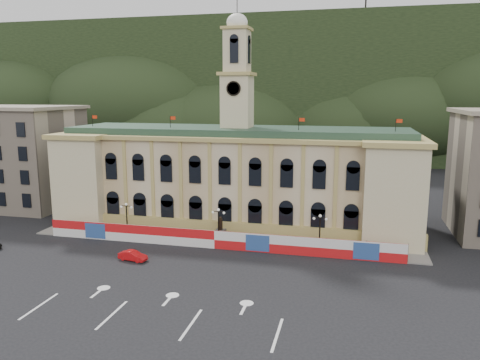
# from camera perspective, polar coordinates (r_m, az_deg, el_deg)

# --- Properties ---
(ground) EXTENTS (260.00, 260.00, 0.00)m
(ground) POSITION_cam_1_polar(r_m,az_deg,el_deg) (51.49, -8.02, -13.52)
(ground) COLOR black
(ground) RESTS_ON ground
(lane_markings) EXTENTS (26.00, 10.00, 0.02)m
(lane_markings) POSITION_cam_1_polar(r_m,az_deg,el_deg) (47.33, -10.32, -15.84)
(lane_markings) COLOR white
(lane_markings) RESTS_ON ground
(hill_ridge) EXTENTS (230.00, 80.00, 64.00)m
(hill_ridge) POSITION_cam_1_polar(r_m,az_deg,el_deg) (166.55, 7.56, 9.97)
(hill_ridge) COLOR black
(hill_ridge) RESTS_ON ground
(city_hall) EXTENTS (56.20, 17.60, 37.10)m
(city_hall) POSITION_cam_1_polar(r_m,az_deg,el_deg) (74.55, -0.40, 0.46)
(city_hall) COLOR beige
(city_hall) RESTS_ON ground
(side_building_left) EXTENTS (21.00, 17.00, 18.60)m
(side_building_left) POSITION_cam_1_polar(r_m,az_deg,el_deg) (96.81, -25.45, 2.65)
(side_building_left) COLOR #BFAA93
(side_building_left) RESTS_ON ground
(hoarding_fence) EXTENTS (50.00, 0.44, 2.50)m
(hoarding_fence) POSITION_cam_1_polar(r_m,az_deg,el_deg) (64.34, -3.06, -7.26)
(hoarding_fence) COLOR red
(hoarding_fence) RESTS_ON ground
(pavement) EXTENTS (56.00, 5.50, 0.16)m
(pavement) POSITION_cam_1_polar(r_m,az_deg,el_deg) (67.17, -2.44, -7.53)
(pavement) COLOR slate
(pavement) RESTS_ON ground
(statue) EXTENTS (1.40, 1.40, 3.72)m
(statue) POSITION_cam_1_polar(r_m,az_deg,el_deg) (67.06, -2.39, -6.56)
(statue) COLOR #595651
(statue) RESTS_ON ground
(lamp_left) EXTENTS (1.96, 0.44, 5.15)m
(lamp_left) POSITION_cam_1_polar(r_m,az_deg,el_deg) (70.68, -13.64, -4.37)
(lamp_left) COLOR black
(lamp_left) RESTS_ON ground
(lamp_center) EXTENTS (1.96, 0.44, 5.15)m
(lamp_center) POSITION_cam_1_polar(r_m,az_deg,el_deg) (65.61, -2.64, -5.24)
(lamp_center) COLOR black
(lamp_center) RESTS_ON ground
(lamp_right) EXTENTS (1.96, 0.44, 5.15)m
(lamp_right) POSITION_cam_1_polar(r_m,az_deg,el_deg) (63.29, 9.70, -5.97)
(lamp_right) COLOR black
(lamp_right) RESTS_ON ground
(red_sedan) EXTENTS (2.56, 4.21, 1.25)m
(red_sedan) POSITION_cam_1_polar(r_m,az_deg,el_deg) (61.49, -12.93, -8.99)
(red_sedan) COLOR red
(red_sedan) RESTS_ON ground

